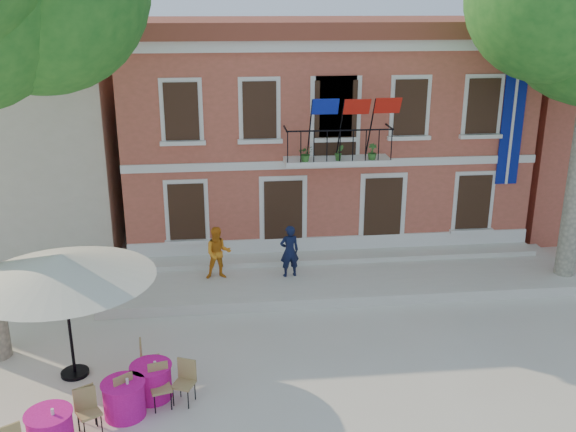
{
  "coord_description": "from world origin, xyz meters",
  "views": [
    {
      "loc": [
        -1.54,
        -13.07,
        8.08
      ],
      "look_at": [
        0.28,
        3.5,
        2.48
      ],
      "focal_mm": 40.0,
      "sensor_mm": 36.0,
      "label": 1
    }
  ],
  "objects_px": {
    "pedestrian_orange": "(218,253)",
    "cafe_table_0": "(152,379)",
    "pedestrian_navy": "(289,251)",
    "cafe_table_3": "(124,398)",
    "patio_umbrella": "(62,267)",
    "cafe_table_1": "(50,429)"
  },
  "relations": [
    {
      "from": "patio_umbrella",
      "to": "cafe_table_0",
      "type": "height_order",
      "value": "patio_umbrella"
    },
    {
      "from": "patio_umbrella",
      "to": "pedestrian_navy",
      "type": "xyz_separation_m",
      "value": [
        5.4,
        4.3,
        -1.56
      ]
    },
    {
      "from": "cafe_table_1",
      "to": "cafe_table_3",
      "type": "xyz_separation_m",
      "value": [
        1.25,
        0.88,
        0.0
      ]
    },
    {
      "from": "pedestrian_navy",
      "to": "cafe_table_0",
      "type": "height_order",
      "value": "pedestrian_navy"
    },
    {
      "from": "pedestrian_orange",
      "to": "cafe_table_0",
      "type": "distance_m",
      "value": 5.69
    },
    {
      "from": "cafe_table_0",
      "to": "cafe_table_1",
      "type": "height_order",
      "value": "same"
    },
    {
      "from": "pedestrian_navy",
      "to": "cafe_table_1",
      "type": "bearing_deg",
      "value": 41.4
    },
    {
      "from": "pedestrian_orange",
      "to": "pedestrian_navy",
      "type": "bearing_deg",
      "value": -5.05
    },
    {
      "from": "pedestrian_navy",
      "to": "cafe_table_3",
      "type": "distance_m",
      "value": 7.25
    },
    {
      "from": "cafe_table_0",
      "to": "cafe_table_3",
      "type": "xyz_separation_m",
      "value": [
        -0.5,
        -0.59,
        -0.01
      ]
    },
    {
      "from": "cafe_table_0",
      "to": "cafe_table_3",
      "type": "height_order",
      "value": "same"
    },
    {
      "from": "pedestrian_navy",
      "to": "cafe_table_1",
      "type": "distance_m",
      "value": 8.69
    },
    {
      "from": "cafe_table_0",
      "to": "cafe_table_3",
      "type": "bearing_deg",
      "value": -130.1
    },
    {
      "from": "cafe_table_1",
      "to": "cafe_table_3",
      "type": "height_order",
      "value": "same"
    },
    {
      "from": "cafe_table_3",
      "to": "pedestrian_navy",
      "type": "bearing_deg",
      "value": 55.79
    },
    {
      "from": "patio_umbrella",
      "to": "cafe_table_1",
      "type": "xyz_separation_m",
      "value": [
        0.09,
        -2.55,
        -2.23
      ]
    },
    {
      "from": "cafe_table_0",
      "to": "cafe_table_1",
      "type": "distance_m",
      "value": 2.29
    },
    {
      "from": "patio_umbrella",
      "to": "cafe_table_1",
      "type": "bearing_deg",
      "value": -87.98
    },
    {
      "from": "cafe_table_0",
      "to": "pedestrian_orange",
      "type": "bearing_deg",
      "value": 74.93
    },
    {
      "from": "cafe_table_0",
      "to": "cafe_table_3",
      "type": "distance_m",
      "value": 0.77
    },
    {
      "from": "pedestrian_navy",
      "to": "pedestrian_orange",
      "type": "distance_m",
      "value": 2.09
    },
    {
      "from": "pedestrian_orange",
      "to": "cafe_table_3",
      "type": "xyz_separation_m",
      "value": [
        -1.97,
        -6.04,
        -0.67
      ]
    }
  ]
}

